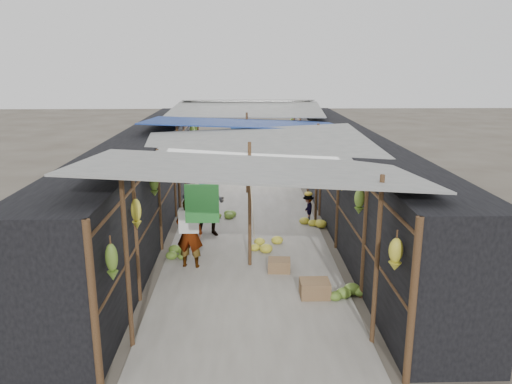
{
  "coord_description": "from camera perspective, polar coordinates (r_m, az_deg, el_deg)",
  "views": [
    {
      "loc": [
        -0.13,
        -6.68,
        4.1
      ],
      "look_at": [
        0.16,
        4.3,
        1.25
      ],
      "focal_mm": 35.0,
      "sensor_mm": 36.0,
      "label": 1
    }
  ],
  "objects": [
    {
      "name": "crate_near",
      "position": [
        10.17,
        2.67,
        -8.41
      ],
      "size": [
        0.47,
        0.39,
        0.27
      ],
      "primitive_type": "cube",
      "rotation": [
        0.0,
        0.0,
        -0.08
      ],
      "color": "olive",
      "rests_on": "ground"
    },
    {
      "name": "crate_mid",
      "position": [
        9.19,
        6.73,
        -10.96
      ],
      "size": [
        0.53,
        0.43,
        0.32
      ],
      "primitive_type": "cube",
      "rotation": [
        0.0,
        0.0,
        0.01
      ],
      "color": "olive",
      "rests_on": "ground"
    },
    {
      "name": "market_canopy",
      "position": [
        13.62,
        -0.86,
        7.41
      ],
      "size": [
        5.62,
        15.2,
        2.77
      ],
      "color": "brown",
      "rests_on": "ground"
    },
    {
      "name": "vendor_elderly",
      "position": [
        10.26,
        -7.62,
        -4.67
      ],
      "size": [
        0.59,
        0.43,
        1.49
      ],
      "primitive_type": "imported",
      "rotation": [
        0.0,
        0.0,
        3.0
      ],
      "color": "silver",
      "rests_on": "ground"
    },
    {
      "name": "stall_left",
      "position": [
        13.75,
        -12.27,
        1.82
      ],
      "size": [
        1.4,
        15.0,
        2.3
      ],
      "primitive_type": "cube",
      "color": "black",
      "rests_on": "ground"
    },
    {
      "name": "floor_bananas",
      "position": [
        12.5,
        -1.95,
        -3.89
      ],
      "size": [
        4.01,
        10.06,
        0.34
      ],
      "color": "gold",
      "rests_on": "ground"
    },
    {
      "name": "crate_back",
      "position": [
        15.69,
        -5.52,
        -0.18
      ],
      "size": [
        0.46,
        0.39,
        0.26
      ],
      "primitive_type": "cube",
      "rotation": [
        0.0,
        0.0,
        0.15
      ],
      "color": "olive",
      "rests_on": "ground"
    },
    {
      "name": "black_basin",
      "position": [
        17.52,
        4.05,
        1.24
      ],
      "size": [
        0.54,
        0.54,
        0.16
      ],
      "primitive_type": "cylinder",
      "color": "black",
      "rests_on": "ground"
    },
    {
      "name": "ground",
      "position": [
        7.84,
        -0.35,
        -16.97
      ],
      "size": [
        80.0,
        80.0,
        0.0
      ],
      "primitive_type": "plane",
      "color": "#6B6356",
      "rests_on": "ground"
    },
    {
      "name": "shopper_blue",
      "position": [
        12.07,
        -5.49,
        -1.15
      ],
      "size": [
        0.94,
        0.8,
        1.7
      ],
      "primitive_type": "imported",
      "rotation": [
        0.0,
        0.0,
        -0.21
      ],
      "color": "#1F339B",
      "rests_on": "ground"
    },
    {
      "name": "hanging_bananas",
      "position": [
        13.46,
        -0.7,
        4.21
      ],
      "size": [
        3.96,
        14.3,
        0.77
      ],
      "color": "olive",
      "rests_on": "ground"
    },
    {
      "name": "stall_right",
      "position": [
        13.8,
        10.34,
        1.96
      ],
      "size": [
        1.4,
        15.0,
        2.3
      ],
      "primitive_type": "cube",
      "color": "black",
      "rests_on": "ground"
    },
    {
      "name": "aisle_slab",
      "position": [
        13.8,
        -0.92,
        -2.69
      ],
      "size": [
        3.6,
        16.0,
        0.02
      ],
      "primitive_type": "cube",
      "color": "#9E998E",
      "rests_on": "ground"
    },
    {
      "name": "vendor_seated",
      "position": [
        13.13,
        5.96,
        -1.92
      ],
      "size": [
        0.3,
        0.52,
        0.79
      ],
      "primitive_type": "imported",
      "rotation": [
        0.0,
        0.0,
        -1.55
      ],
      "color": "#49443F",
      "rests_on": "ground"
    }
  ]
}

